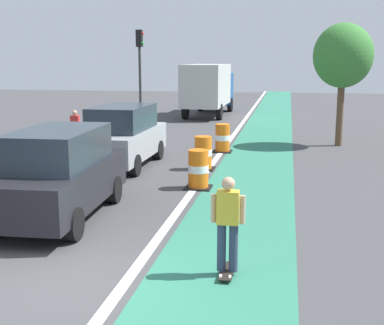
{
  "coord_description": "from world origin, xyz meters",
  "views": [
    {
      "loc": [
        3.39,
        -7.38,
        3.57
      ],
      "look_at": [
        1.16,
        4.86,
        1.1
      ],
      "focal_mm": 49.0,
      "sensor_mm": 36.0,
      "label": 1
    }
  ],
  "objects": [
    {
      "name": "parked_suv_second",
      "position": [
        -2.01,
        9.31,
        1.04
      ],
      "size": [
        1.96,
        4.62,
        2.04
      ],
      "color": "#9EA0A5",
      "rests_on": "ground"
    },
    {
      "name": "pedestrian_crossing",
      "position": [
        -4.74,
        11.77,
        0.86
      ],
      "size": [
        0.34,
        0.2,
        1.61
      ],
      "color": "#33333D",
      "rests_on": "ground"
    },
    {
      "name": "bike_lane_strip",
      "position": [
        2.4,
        12.0,
        0.0
      ],
      "size": [
        2.5,
        80.0,
        0.01
      ],
      "primitive_type": "cube",
      "color": "#2D755B",
      "rests_on": "ground"
    },
    {
      "name": "traffic_barrel_back",
      "position": [
        0.94,
        12.63,
        0.53
      ],
      "size": [
        0.73,
        0.73,
        1.09
      ],
      "color": "orange",
      "rests_on": "ground"
    },
    {
      "name": "street_tree_sidewalk",
      "position": [
        5.53,
        14.97,
        3.67
      ],
      "size": [
        2.4,
        2.4,
        5.0
      ],
      "color": "brown",
      "rests_on": "ground"
    },
    {
      "name": "parked_suv_nearest",
      "position": [
        -1.62,
        3.39,
        1.04
      ],
      "size": [
        2.06,
        4.67,
        2.04
      ],
      "color": "black",
      "rests_on": "ground"
    },
    {
      "name": "delivery_truck_down_block",
      "position": [
        -1.59,
        25.72,
        1.85
      ],
      "size": [
        2.47,
        7.64,
        3.23
      ],
      "color": "beige",
      "rests_on": "ground"
    },
    {
      "name": "traffic_light_corner",
      "position": [
        -4.59,
        20.55,
        3.5
      ],
      "size": [
        0.41,
        0.32,
        5.1
      ],
      "color": "#2D2D2D",
      "rests_on": "ground"
    },
    {
      "name": "ground_plane",
      "position": [
        0.0,
        0.0,
        0.0
      ],
      "size": [
        100.0,
        100.0,
        0.0
      ],
      "primitive_type": "plane",
      "color": "#424244"
    },
    {
      "name": "traffic_barrel_mid",
      "position": [
        0.72,
        9.26,
        0.53
      ],
      "size": [
        0.73,
        0.73,
        1.09
      ],
      "color": "orange",
      "rests_on": "ground"
    },
    {
      "name": "traffic_barrel_front",
      "position": [
        1.0,
        6.7,
        0.53
      ],
      "size": [
        0.73,
        0.73,
        1.09
      ],
      "color": "orange",
      "rests_on": "ground"
    },
    {
      "name": "lane_divider_stripe",
      "position": [
        0.9,
        12.0,
        0.01
      ],
      "size": [
        0.2,
        80.0,
        0.01
      ],
      "primitive_type": "cube",
      "color": "silver",
      "rests_on": "ground"
    },
    {
      "name": "skateboarder_on_lane",
      "position": [
        2.49,
        0.86,
        0.91
      ],
      "size": [
        0.57,
        0.8,
        1.69
      ],
      "color": "black",
      "rests_on": "ground"
    }
  ]
}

